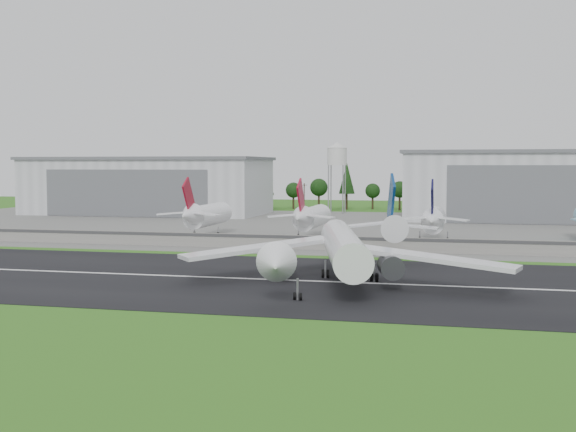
% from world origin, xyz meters
% --- Properties ---
extents(ground, '(600.00, 600.00, 0.00)m').
position_xyz_m(ground, '(0.00, 0.00, 0.00)').
color(ground, '#216117').
rests_on(ground, ground).
extents(runway, '(320.00, 60.00, 0.10)m').
position_xyz_m(runway, '(0.00, 10.00, 0.05)').
color(runway, black).
rests_on(runway, ground).
extents(runway_centerline, '(220.00, 1.00, 0.02)m').
position_xyz_m(runway_centerline, '(0.00, 10.00, 0.11)').
color(runway_centerline, white).
rests_on(runway_centerline, runway).
extents(apron, '(320.00, 150.00, 0.10)m').
position_xyz_m(apron, '(0.00, 120.00, 0.05)').
color(apron, slate).
rests_on(apron, ground).
extents(blast_fence, '(240.00, 0.61, 3.50)m').
position_xyz_m(blast_fence, '(0.00, 54.99, 1.81)').
color(blast_fence, gray).
rests_on(blast_fence, ground).
extents(hangar_west, '(97.00, 44.00, 23.20)m').
position_xyz_m(hangar_west, '(-80.00, 164.92, 11.63)').
color(hangar_west, silver).
rests_on(hangar_west, ground).
extents(hangar_east, '(102.00, 47.00, 25.20)m').
position_xyz_m(hangar_east, '(75.00, 164.92, 12.63)').
color(hangar_east, silver).
rests_on(hangar_east, ground).
extents(water_tower, '(8.40, 8.40, 29.40)m').
position_xyz_m(water_tower, '(-5.00, 185.00, 24.55)').
color(water_tower, '#99999E').
rests_on(water_tower, ground).
extents(utility_poles, '(230.00, 3.00, 12.00)m').
position_xyz_m(utility_poles, '(0.00, 200.00, 0.00)').
color(utility_poles, black).
rests_on(utility_poles, ground).
extents(treeline, '(320.00, 16.00, 22.00)m').
position_xyz_m(treeline, '(0.00, 215.00, 0.00)').
color(treeline, black).
rests_on(treeline, ground).
extents(main_airliner, '(55.89, 58.80, 18.17)m').
position_xyz_m(main_airliner, '(24.98, 9.57, 4.89)').
color(main_airliner, white).
rests_on(main_airliner, runway).
extents(parked_jet_red_a, '(7.36, 31.29, 16.84)m').
position_xyz_m(parked_jet_red_a, '(-23.70, 76.58, 6.33)').
color(parked_jet_red_a, white).
rests_on(parked_jet_red_a, ground).
extents(parked_jet_red_b, '(7.36, 31.29, 16.71)m').
position_xyz_m(parked_jet_red_b, '(5.84, 76.57, 6.20)').
color(parked_jet_red_b, white).
rests_on(parked_jet_red_b, ground).
extents(parked_jet_navy, '(7.36, 31.29, 16.60)m').
position_xyz_m(parked_jet_navy, '(37.85, 76.55, 6.10)').
color(parked_jet_navy, white).
rests_on(parked_jet_navy, ground).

